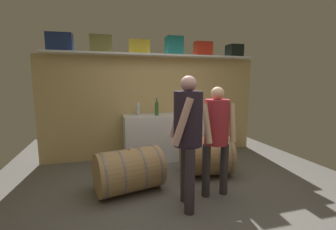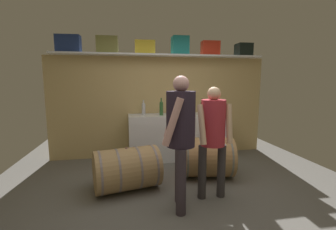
{
  "view_description": "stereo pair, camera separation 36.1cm",
  "coord_description": "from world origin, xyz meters",
  "px_view_note": "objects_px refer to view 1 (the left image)",
  "views": [
    {
      "loc": [
        -1.07,
        -2.6,
        1.57
      ],
      "look_at": [
        -0.07,
        0.85,
        1.04
      ],
      "focal_mm": 24.82,
      "sensor_mm": 36.0,
      "label": 1
    },
    {
      "loc": [
        -0.71,
        -2.68,
        1.57
      ],
      "look_at": [
        -0.07,
        0.85,
        1.04
      ],
      "focal_mm": 24.82,
      "sensor_mm": 36.0,
      "label": 2
    }
  ],
  "objects_px": {
    "toolcase_navy": "(60,42)",
    "toolcase_black": "(234,51)",
    "toolcase_red": "(203,49)",
    "wine_barrel_near": "(129,170)",
    "wine_glass": "(195,108)",
    "red_funnel": "(185,110)",
    "wine_bottle_dark": "(197,107)",
    "toolcase_olive": "(101,44)",
    "toolcase_yellow": "(139,47)",
    "winemaker_pouring": "(217,130)",
    "work_cabinet": "(172,136)",
    "wine_bottle_green": "(157,108)",
    "wine_barrel_far": "(206,156)",
    "visitor_tasting": "(187,129)",
    "toolcase_teal": "(174,46)",
    "wine_bottle_clear": "(138,109)"
  },
  "relations": [
    {
      "from": "toolcase_navy",
      "to": "toolcase_black",
      "type": "bearing_deg",
      "value": 3.17
    },
    {
      "from": "toolcase_red",
      "to": "wine_barrel_near",
      "type": "xyz_separation_m",
      "value": [
        -1.74,
        -1.4,
        -1.92
      ]
    },
    {
      "from": "wine_glass",
      "to": "red_funnel",
      "type": "bearing_deg",
      "value": 146.49
    },
    {
      "from": "wine_barrel_near",
      "to": "wine_bottle_dark",
      "type": "bearing_deg",
      "value": 22.87
    },
    {
      "from": "toolcase_olive",
      "to": "wine_barrel_near",
      "type": "distance_m",
      "value": 2.41
    },
    {
      "from": "wine_barrel_near",
      "to": "toolcase_yellow",
      "type": "bearing_deg",
      "value": 61.14
    },
    {
      "from": "winemaker_pouring",
      "to": "wine_glass",
      "type": "bearing_deg",
      "value": -101.53
    },
    {
      "from": "work_cabinet",
      "to": "winemaker_pouring",
      "type": "relative_size",
      "value": 1.3
    },
    {
      "from": "wine_bottle_green",
      "to": "wine_barrel_far",
      "type": "height_order",
      "value": "wine_bottle_green"
    },
    {
      "from": "toolcase_olive",
      "to": "wine_bottle_dark",
      "type": "distance_m",
      "value": 2.17
    },
    {
      "from": "wine_barrel_far",
      "to": "wine_glass",
      "type": "bearing_deg",
      "value": 89.11
    },
    {
      "from": "winemaker_pouring",
      "to": "wine_bottle_dark",
      "type": "bearing_deg",
      "value": -102.13
    },
    {
      "from": "wine_bottle_dark",
      "to": "visitor_tasting",
      "type": "bearing_deg",
      "value": -116.5
    },
    {
      "from": "toolcase_teal",
      "to": "red_funnel",
      "type": "distance_m",
      "value": 1.32
    },
    {
      "from": "toolcase_yellow",
      "to": "wine_bottle_green",
      "type": "height_order",
      "value": "toolcase_yellow"
    },
    {
      "from": "wine_glass",
      "to": "wine_barrel_near",
      "type": "bearing_deg",
      "value": -141.09
    },
    {
      "from": "wine_bottle_clear",
      "to": "wine_glass",
      "type": "height_order",
      "value": "wine_bottle_clear"
    },
    {
      "from": "toolcase_navy",
      "to": "toolcase_red",
      "type": "height_order",
      "value": "toolcase_navy"
    },
    {
      "from": "wine_bottle_dark",
      "to": "wine_glass",
      "type": "bearing_deg",
      "value": 83.64
    },
    {
      "from": "toolcase_red",
      "to": "red_funnel",
      "type": "bearing_deg",
      "value": -167.46
    },
    {
      "from": "toolcase_red",
      "to": "wine_glass",
      "type": "bearing_deg",
      "value": -139.82
    },
    {
      "from": "wine_bottle_dark",
      "to": "wine_bottle_clear",
      "type": "height_order",
      "value": "wine_bottle_dark"
    },
    {
      "from": "toolcase_yellow",
      "to": "visitor_tasting",
      "type": "height_order",
      "value": "toolcase_yellow"
    },
    {
      "from": "work_cabinet",
      "to": "wine_bottle_clear",
      "type": "bearing_deg",
      "value": 171.75
    },
    {
      "from": "toolcase_black",
      "to": "toolcase_red",
      "type": "bearing_deg",
      "value": -178.24
    },
    {
      "from": "work_cabinet",
      "to": "wine_glass",
      "type": "xyz_separation_m",
      "value": [
        0.47,
        -0.02,
        0.56
      ]
    },
    {
      "from": "wine_bottle_clear",
      "to": "winemaker_pouring",
      "type": "distance_m",
      "value": 1.93
    },
    {
      "from": "work_cabinet",
      "to": "red_funnel",
      "type": "xyz_separation_m",
      "value": [
        0.3,
        0.09,
        0.51
      ]
    },
    {
      "from": "toolcase_olive",
      "to": "toolcase_black",
      "type": "distance_m",
      "value": 2.78
    },
    {
      "from": "toolcase_yellow",
      "to": "work_cabinet",
      "type": "bearing_deg",
      "value": -12.51
    },
    {
      "from": "toolcase_navy",
      "to": "wine_bottle_green",
      "type": "relative_size",
      "value": 1.28
    },
    {
      "from": "wine_barrel_near",
      "to": "toolcase_olive",
      "type": "bearing_deg",
      "value": 89.52
    },
    {
      "from": "wine_bottle_clear",
      "to": "winemaker_pouring",
      "type": "xyz_separation_m",
      "value": [
        0.77,
        -1.77,
        -0.12
      ]
    },
    {
      "from": "wine_bottle_dark",
      "to": "visitor_tasting",
      "type": "relative_size",
      "value": 0.2
    },
    {
      "from": "toolcase_olive",
      "to": "wine_bottle_clear",
      "type": "relative_size",
      "value": 1.34
    },
    {
      "from": "toolcase_olive",
      "to": "winemaker_pouring",
      "type": "height_order",
      "value": "toolcase_olive"
    },
    {
      "from": "wine_bottle_clear",
      "to": "wine_glass",
      "type": "relative_size",
      "value": 1.87
    },
    {
      "from": "wine_bottle_clear",
      "to": "wine_bottle_green",
      "type": "bearing_deg",
      "value": -24.53
    },
    {
      "from": "toolcase_yellow",
      "to": "work_cabinet",
      "type": "distance_m",
      "value": 1.88
    },
    {
      "from": "toolcase_teal",
      "to": "wine_glass",
      "type": "xyz_separation_m",
      "value": [
        0.39,
        -0.2,
        -1.25
      ]
    },
    {
      "from": "toolcase_red",
      "to": "wine_bottle_dark",
      "type": "xyz_separation_m",
      "value": [
        -0.26,
        -0.34,
        -1.18
      ]
    },
    {
      "from": "wine_bottle_green",
      "to": "visitor_tasting",
      "type": "bearing_deg",
      "value": -91.43
    },
    {
      "from": "toolcase_yellow",
      "to": "toolcase_red",
      "type": "relative_size",
      "value": 1.07
    },
    {
      "from": "toolcase_olive",
      "to": "toolcase_yellow",
      "type": "relative_size",
      "value": 1.01
    },
    {
      "from": "wine_bottle_green",
      "to": "visitor_tasting",
      "type": "height_order",
      "value": "visitor_tasting"
    },
    {
      "from": "wine_bottle_green",
      "to": "wine_barrel_near",
      "type": "height_order",
      "value": "wine_bottle_green"
    },
    {
      "from": "toolcase_black",
      "to": "winemaker_pouring",
      "type": "xyz_separation_m",
      "value": [
        -1.35,
        -1.85,
        -1.3
      ]
    },
    {
      "from": "wine_glass",
      "to": "toolcase_yellow",
      "type": "bearing_deg",
      "value": 169.71
    },
    {
      "from": "wine_bottle_dark",
      "to": "wine_bottle_clear",
      "type": "xyz_separation_m",
      "value": [
        -1.13,
        0.26,
        -0.02
      ]
    },
    {
      "from": "wine_bottle_dark",
      "to": "wine_barrel_far",
      "type": "bearing_deg",
      "value": -101.7
    }
  ]
}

